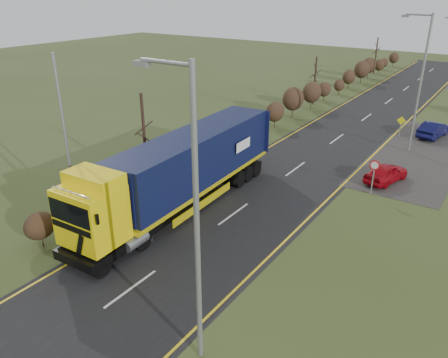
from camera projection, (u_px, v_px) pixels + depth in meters
ground at (189, 246)px, 21.50m from camera, size 160.00×160.00×0.00m
road at (282, 179)px, 29.07m from camera, size 8.00×120.00×0.02m
layby at (418, 154)px, 33.33m from camera, size 6.00×18.00×0.02m
lane_markings at (280, 180)px, 28.83m from camera, size 7.52×116.00×0.01m
hedgerow at (191, 148)px, 29.90m from camera, size 2.24×102.04×6.05m
lorry at (182, 169)px, 24.22m from camera, size 3.15×15.69×4.35m
car_red_hatchback at (386, 173)px, 28.40m from camera, size 2.34×3.85×1.23m
car_blue_sedan at (434, 129)px, 36.95m from camera, size 2.13×4.20×1.32m
streetlight_near at (193, 212)px, 13.00m from camera, size 2.13×0.20×10.04m
streetlight_mid at (419, 78)px, 31.82m from camera, size 2.14×0.20×10.11m
left_pole at (66, 140)px, 22.65m from camera, size 0.16×0.16×8.85m
speed_sign at (374, 171)px, 26.24m from camera, size 0.62×0.10×2.26m
warning_board at (401, 125)px, 36.55m from camera, size 0.71×0.11×1.86m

